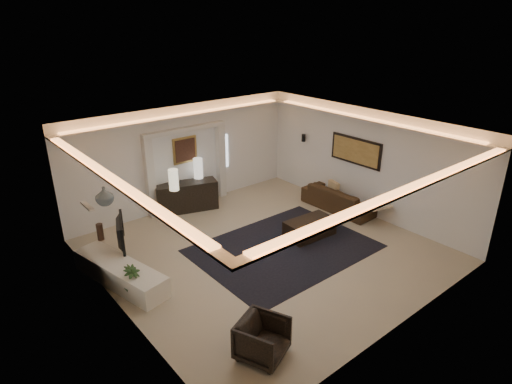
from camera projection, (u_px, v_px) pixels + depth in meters
floor at (266, 251)px, 10.13m from camera, size 7.00×7.00×0.00m
ceiling at (267, 130)px, 9.03m from camera, size 7.00×7.00×0.00m
wall_back at (185, 157)px, 12.08m from camera, size 7.00×0.00×7.00m
wall_front at (405, 257)px, 7.08m from camera, size 7.00×0.00×7.00m
wall_left at (114, 243)px, 7.52m from camera, size 0.00×7.00×7.00m
wall_right at (365, 162)px, 11.63m from camera, size 0.00×7.00×7.00m
cove_soffit at (267, 143)px, 9.13m from camera, size 7.00×7.00×0.04m
daylight_slit at (225, 151)px, 12.89m from camera, size 0.25×0.03×1.00m
area_rug at (284, 248)px, 10.22m from camera, size 4.00×3.00×0.01m
pilaster_left at (150, 178)px, 11.46m from camera, size 0.22×0.20×2.20m
pilaster_right at (221, 161)px, 12.81m from camera, size 0.22×0.20×2.20m
alcove_header at (185, 129)px, 11.70m from camera, size 2.52×0.20×0.12m
painting_frame at (185, 150)px, 11.98m from camera, size 0.74×0.04×0.74m
painting_canvas at (185, 150)px, 11.96m from camera, size 0.62×0.02×0.62m
art_panel_frame at (356, 151)px, 11.73m from camera, size 0.04×1.64×0.74m
art_panel_gold at (355, 151)px, 11.72m from camera, size 0.02×1.50×0.62m
wall_sconce at (304, 138)px, 13.05m from camera, size 0.12×0.12×0.22m
wall_niche at (87, 206)px, 8.48m from camera, size 0.10×0.55×0.04m
console at (187, 197)px, 12.10m from camera, size 1.78×1.02×0.85m
lamp_left at (174, 181)px, 11.35m from camera, size 0.31×0.31×0.57m
lamp_right at (198, 169)px, 12.19m from camera, size 0.35×0.35×0.58m
media_ledge at (120, 273)px, 8.86m from camera, size 1.11×2.49×0.45m
tv at (117, 233)px, 9.34m from camera, size 1.06×0.53×0.62m
figurine at (100, 232)px, 9.62m from camera, size 0.18×0.18×0.39m
ginger_jar at (104, 196)px, 8.43m from camera, size 0.42×0.42×0.37m
plant at (133, 282)px, 8.37m from camera, size 0.52×0.52×0.67m
sofa at (339, 198)px, 12.21m from camera, size 2.18×0.89×0.63m
throw_blanket at (377, 205)px, 11.22m from camera, size 0.73×0.65×0.07m
throw_pillow at (334, 189)px, 12.27m from camera, size 0.23×0.43×0.41m
coffee_table at (310, 228)px, 10.74m from camera, size 1.26×0.74×0.46m
bowl at (305, 231)px, 10.11m from camera, size 0.36×0.36×0.08m
magazine at (334, 219)px, 10.72m from camera, size 0.33×0.29×0.03m
armchair at (262, 339)px, 6.89m from camera, size 0.96×0.97×0.68m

